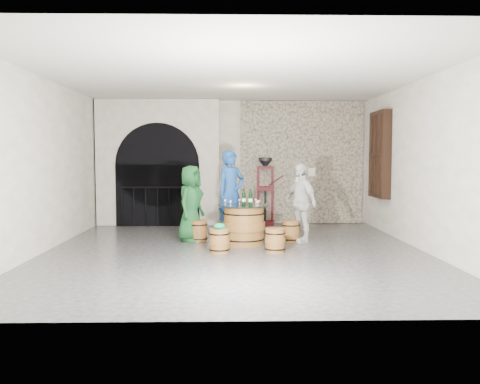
{
  "coord_description": "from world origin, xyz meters",
  "views": [
    {
      "loc": [
        -0.11,
        -9.3,
        1.75
      ],
      "look_at": [
        0.11,
        0.75,
        1.05
      ],
      "focal_mm": 38.0,
      "sensor_mm": 36.0,
      "label": 1
    }
  ],
  "objects_px": {
    "person_white": "(301,203)",
    "side_barrel": "(231,214)",
    "barrel_stool_near_right": "(275,240)",
    "wine_bottle_right": "(244,198)",
    "barrel_stool_right": "(291,231)",
    "person_blue": "(231,193)",
    "barrel_stool_near_left": "(219,241)",
    "wine_bottle_center": "(250,199)",
    "barrel_stool_left": "(198,231)",
    "corking_press": "(265,186)",
    "barrel_table": "(244,225)",
    "person_green": "(191,203)",
    "barrel_stool_far": "(234,227)",
    "wine_bottle_left": "(244,198)"
  },
  "relations": [
    {
      "from": "wine_bottle_right",
      "to": "person_white",
      "type": "bearing_deg",
      "value": 10.73
    },
    {
      "from": "barrel_stool_left",
      "to": "person_white",
      "type": "relative_size",
      "value": 0.27
    },
    {
      "from": "barrel_stool_near_left",
      "to": "side_barrel",
      "type": "distance_m",
      "value": 3.11
    },
    {
      "from": "barrel_stool_near_right",
      "to": "corking_press",
      "type": "bearing_deg",
      "value": 88.64
    },
    {
      "from": "barrel_stool_right",
      "to": "wine_bottle_left",
      "type": "bearing_deg",
      "value": -163.65
    },
    {
      "from": "barrel_stool_left",
      "to": "side_barrel",
      "type": "xyz_separation_m",
      "value": [
        0.68,
        1.84,
        0.13
      ]
    },
    {
      "from": "barrel_stool_right",
      "to": "person_blue",
      "type": "xyz_separation_m",
      "value": [
        -1.22,
        1.02,
        0.73
      ]
    },
    {
      "from": "person_white",
      "to": "wine_bottle_right",
      "type": "height_order",
      "value": "person_white"
    },
    {
      "from": "person_white",
      "to": "corking_press",
      "type": "distance_m",
      "value": 2.71
    },
    {
      "from": "barrel_stool_near_left",
      "to": "wine_bottle_center",
      "type": "xyz_separation_m",
      "value": [
        0.6,
        0.79,
        0.7
      ]
    },
    {
      "from": "person_blue",
      "to": "wine_bottle_right",
      "type": "height_order",
      "value": "person_blue"
    },
    {
      "from": "barrel_stool_right",
      "to": "wine_bottle_left",
      "type": "relative_size",
      "value": 1.36
    },
    {
      "from": "barrel_stool_far",
      "to": "barrel_stool_right",
      "type": "height_order",
      "value": "same"
    },
    {
      "from": "barrel_stool_left",
      "to": "person_green",
      "type": "relative_size",
      "value": 0.28
    },
    {
      "from": "barrel_stool_near_right",
      "to": "barrel_stool_near_left",
      "type": "height_order",
      "value": "same"
    },
    {
      "from": "person_blue",
      "to": "wine_bottle_right",
      "type": "xyz_separation_m",
      "value": [
        0.25,
        -1.19,
        -0.02
      ]
    },
    {
      "from": "barrel_table",
      "to": "person_white",
      "type": "height_order",
      "value": "person_white"
    },
    {
      "from": "barrel_stool_far",
      "to": "wine_bottle_left",
      "type": "distance_m",
      "value": 1.26
    },
    {
      "from": "barrel_table",
      "to": "wine_bottle_left",
      "type": "bearing_deg",
      "value": -92.26
    },
    {
      "from": "person_green",
      "to": "wine_bottle_left",
      "type": "bearing_deg",
      "value": -89.47
    },
    {
      "from": "barrel_stool_right",
      "to": "barrel_stool_near_left",
      "type": "bearing_deg",
      "value": -142.0
    },
    {
      "from": "wine_bottle_right",
      "to": "corking_press",
      "type": "height_order",
      "value": "corking_press"
    },
    {
      "from": "barrel_stool_near_left",
      "to": "wine_bottle_right",
      "type": "xyz_separation_m",
      "value": [
        0.48,
        0.96,
        0.7
      ]
    },
    {
      "from": "barrel_stool_right",
      "to": "wine_bottle_center",
      "type": "relative_size",
      "value": 1.36
    },
    {
      "from": "person_white",
      "to": "side_barrel",
      "type": "relative_size",
      "value": 2.31
    },
    {
      "from": "barrel_stool_near_right",
      "to": "wine_bottle_left",
      "type": "distance_m",
      "value": 1.2
    },
    {
      "from": "barrel_stool_left",
      "to": "barrel_stool_near_right",
      "type": "height_order",
      "value": "same"
    },
    {
      "from": "barrel_table",
      "to": "person_green",
      "type": "xyz_separation_m",
      "value": [
        -1.09,
        0.44,
        0.39
      ]
    },
    {
      "from": "barrel_stool_right",
      "to": "side_barrel",
      "type": "height_order",
      "value": "side_barrel"
    },
    {
      "from": "barrel_table",
      "to": "person_blue",
      "type": "relative_size",
      "value": 0.54
    },
    {
      "from": "barrel_stool_right",
      "to": "person_white",
      "type": "height_order",
      "value": "person_white"
    },
    {
      "from": "barrel_stool_far",
      "to": "wine_bottle_right",
      "type": "distance_m",
      "value": 1.17
    },
    {
      "from": "barrel_stool_right",
      "to": "wine_bottle_left",
      "type": "distance_m",
      "value": 1.23
    },
    {
      "from": "barrel_table",
      "to": "wine_bottle_left",
      "type": "height_order",
      "value": "wine_bottle_left"
    },
    {
      "from": "side_barrel",
      "to": "corking_press",
      "type": "bearing_deg",
      "value": 39.31
    },
    {
      "from": "person_blue",
      "to": "corking_press",
      "type": "distance_m",
      "value": 1.91
    },
    {
      "from": "person_white",
      "to": "barrel_stool_near_right",
      "type": "bearing_deg",
      "value": -57.37
    },
    {
      "from": "barrel_stool_near_right",
      "to": "wine_bottle_right",
      "type": "relative_size",
      "value": 1.36
    },
    {
      "from": "barrel_stool_near_left",
      "to": "wine_bottle_center",
      "type": "bearing_deg",
      "value": 52.79
    },
    {
      "from": "person_white",
      "to": "side_barrel",
      "type": "xyz_separation_m",
      "value": [
        -1.43,
        1.92,
        -0.46
      ]
    },
    {
      "from": "barrel_stool_right",
      "to": "wine_bottle_center",
      "type": "distance_m",
      "value": 1.15
    },
    {
      "from": "barrel_stool_left",
      "to": "barrel_stool_near_right",
      "type": "xyz_separation_m",
      "value": [
        1.48,
        -1.21,
        0.0
      ]
    },
    {
      "from": "barrel_stool_near_left",
      "to": "person_green",
      "type": "bearing_deg",
      "value": 114.86
    },
    {
      "from": "barrel_stool_left",
      "to": "barrel_stool_near_left",
      "type": "distance_m",
      "value": 1.34
    },
    {
      "from": "barrel_stool_near_left",
      "to": "wine_bottle_right",
      "type": "distance_m",
      "value": 1.28
    },
    {
      "from": "wine_bottle_center",
      "to": "barrel_stool_left",
      "type": "bearing_deg",
      "value": 156.27
    },
    {
      "from": "person_blue",
      "to": "barrel_stool_far",
      "type": "bearing_deg",
      "value": -113.92
    },
    {
      "from": "barrel_stool_right",
      "to": "wine_bottle_right",
      "type": "bearing_deg",
      "value": -170.03
    },
    {
      "from": "person_green",
      "to": "barrel_stool_right",
      "type": "bearing_deg",
      "value": -71.04
    },
    {
      "from": "wine_bottle_right",
      "to": "wine_bottle_left",
      "type": "bearing_deg",
      "value": -92.41
    }
  ]
}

